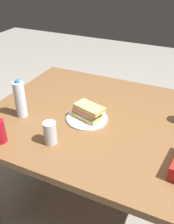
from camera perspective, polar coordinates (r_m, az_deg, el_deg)
ground_plane at (r=2.02m, az=3.36°, el=-19.89°), size 8.00×8.00×0.00m
dining_table at (r=1.54m, az=4.16°, el=-4.17°), size 1.40×1.08×0.77m
paper_plate at (r=1.46m, az=0.00°, el=-1.46°), size 0.24×0.24×0.01m
sandwich at (r=1.43m, az=0.16°, el=0.07°), size 0.20×0.14×0.08m
water_bottle_tall at (r=1.49m, az=-14.96°, el=2.81°), size 0.06×0.06×0.23m
soda_can_silver at (r=1.27m, az=-8.41°, el=-4.70°), size 0.07×0.07×0.12m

